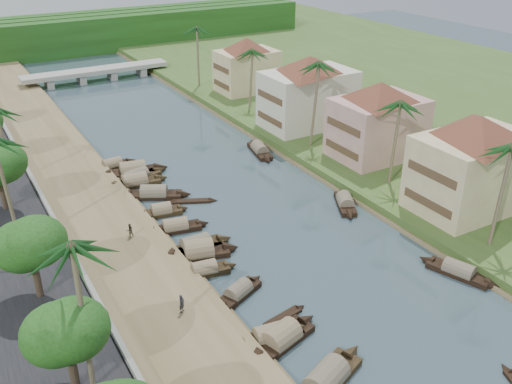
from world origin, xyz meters
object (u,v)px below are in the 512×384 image
sampan_0 (326,381)px  person_near (182,303)px  bridge (96,72)px  sampan_1 (281,339)px  building_near (474,162)px

sampan_0 → person_near: person_near is taller
bridge → person_near: 76.13m
sampan_1 → person_near: 8.45m
person_near → building_near: bearing=-34.0°
building_near → person_near: size_ratio=9.24×
bridge → building_near: size_ratio=1.89×
bridge → sampan_1: (-9.03, -81.13, -1.30)m
building_near → person_near: (-33.43, -0.75, -4.78)m
building_near → person_near: bearing=-178.7°
building_near → sampan_1: (-28.02, -7.13, -5.96)m
sampan_0 → person_near: (-5.81, 11.62, 1.18)m
sampan_0 → bridge: bearing=62.1°
person_near → bridge: bearing=43.8°
bridge → sampan_0: bridge is taller
bridge → sampan_1: size_ratio=3.36×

